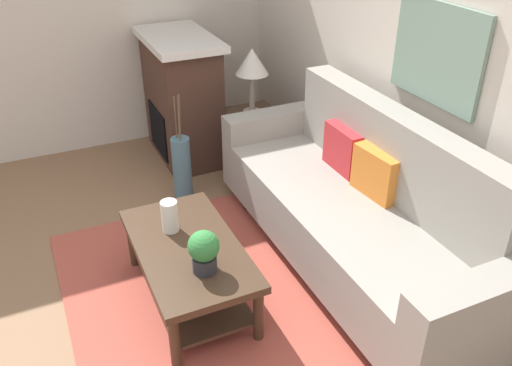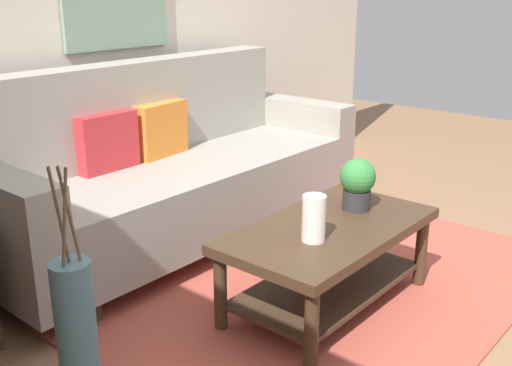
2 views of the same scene
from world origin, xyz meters
The scene contains 13 objects.
ground_plane centered at (0.00, 0.00, 0.00)m, with size 9.40×9.40×0.00m, color #8C6647.
wall_back centered at (0.00, 2.09, 1.35)m, with size 5.40×0.10×2.70m, color beige.
area_rug centered at (0.00, 0.50, 0.01)m, with size 2.50×1.74×0.01m, color #B24C3D.
couch centered at (-0.09, 1.55, 0.43)m, with size 2.46×0.84×1.08m.
throw_pillow_crimson centered at (-0.48, 1.68, 0.68)m, with size 0.36×0.12×0.32m, color red.
throw_pillow_orange centered at (-0.09, 1.68, 0.68)m, with size 0.36×0.12×0.32m, color orange.
coffee_table centered at (-0.18, 0.39, 0.31)m, with size 1.10×0.60×0.43m.
tabletop_vase centered at (-0.38, 0.35, 0.54)m, with size 0.11×0.11×0.21m, color white.
potted_plant_tabletop centered at (0.08, 0.41, 0.57)m, with size 0.18×0.18×0.26m.
floor_vase centered at (-1.36, 0.73, 0.28)m, with size 0.15×0.15×0.57m, color slate.
floor_vase_branch_a centered at (-1.34, 0.73, 0.75)m, with size 0.01×0.01×0.36m, color brown.
floor_vase_branch_b centered at (-1.37, 0.74, 0.75)m, with size 0.01×0.01×0.36m, color brown.
floor_vase_branch_c centered at (-1.37, 0.71, 0.75)m, with size 0.01×0.01×0.36m, color brown.
Camera 2 is at (-2.45, -1.06, 1.52)m, focal length 42.93 mm.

